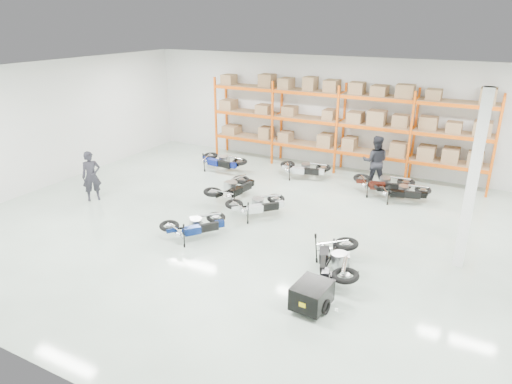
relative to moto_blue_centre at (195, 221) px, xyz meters
The scene contains 14 objects.
room 2.75m from the moto_blue_centre, 40.56° to the left, with size 18.00×18.00×18.00m.
pallet_rack 8.19m from the moto_blue_centre, 78.30° to the left, with size 11.28×0.98×3.62m.
structural_column 7.29m from the moto_blue_centre, 15.48° to the left, with size 0.25×0.25×4.50m, color white.
moto_blue_centre is the anchor object (origin of this frame).
moto_silver_left 2.33m from the moto_blue_centre, 68.19° to the left, with size 0.76×1.70×1.04m, color silver, non-canonical shape.
moto_black_far_left 3.06m from the moto_blue_centre, 100.34° to the left, with size 0.82×1.84×1.13m, color black, non-canonical shape.
moto_touring_right 4.20m from the moto_blue_centre, ahead, with size 0.84×1.88×1.15m, color black, non-canonical shape.
trailer 4.52m from the moto_blue_centre, 21.65° to the right, with size 0.78×1.48×0.62m.
moto_back_a 6.08m from the moto_blue_centre, 114.88° to the left, with size 0.81×1.83×1.12m, color navy, non-canonical shape.
moto_back_b 6.30m from the moto_blue_centre, 82.84° to the left, with size 0.76×1.72×1.05m, color #B5BAC0, non-canonical shape.
moto_back_c 7.26m from the moto_blue_centre, 50.02° to the left, with size 0.73×1.65×1.01m, color black, non-canonical shape.
moto_back_d 7.12m from the moto_blue_centre, 56.43° to the left, with size 0.82×1.84×1.12m, color #39120B, non-canonical shape.
person_left 4.86m from the moto_blue_centre, behind, with size 0.63×0.41×1.73m, color #22212A.
person_back 7.48m from the moto_blue_centre, 62.78° to the left, with size 0.94×0.73×1.93m, color black.
Camera 1 is at (5.41, -10.99, 5.96)m, focal length 32.00 mm.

